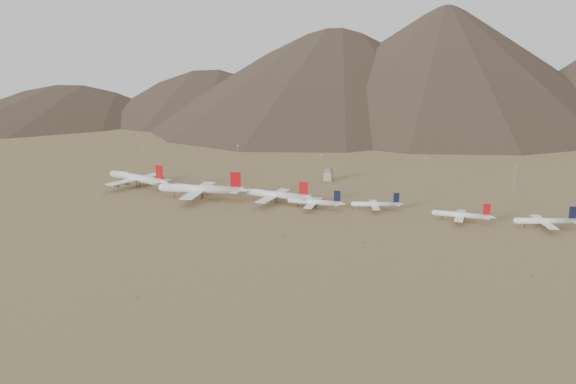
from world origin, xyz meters
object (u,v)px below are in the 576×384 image
(widebody_centre, at_px, (201,189))
(narrowbody_a, at_px, (316,202))
(widebody_west, at_px, (137,178))
(narrowbody_b, at_px, (377,204))
(control_tower, at_px, (328,175))
(widebody_east, at_px, (275,195))

(widebody_centre, height_order, narrowbody_a, widebody_centre)
(widebody_west, xyz_separation_m, widebody_centre, (74.35, -19.69, 0.20))
(widebody_west, distance_m, widebody_centre, 76.91)
(narrowbody_b, bearing_deg, narrowbody_a, 179.00)
(narrowbody_b, xyz_separation_m, control_tower, (-62.08, 86.16, 0.95))
(widebody_east, height_order, control_tower, widebody_east)
(widebody_west, bearing_deg, widebody_centre, 0.62)
(control_tower, bearing_deg, widebody_centre, -129.01)
(widebody_centre, bearing_deg, control_tower, 42.33)
(control_tower, bearing_deg, widebody_west, -152.64)
(narrowbody_a, height_order, narrowbody_b, narrowbody_a)
(widebody_centre, bearing_deg, narrowbody_a, -7.55)
(widebody_centre, height_order, widebody_east, widebody_centre)
(widebody_centre, xyz_separation_m, widebody_east, (62.32, 8.18, -1.50))
(widebody_west, relative_size, narrowbody_a, 1.60)
(widebody_centre, relative_size, control_tower, 6.55)
(widebody_centre, bearing_deg, widebody_west, 156.50)
(widebody_west, height_order, widebody_centre, widebody_centre)
(widebody_east, distance_m, control_tower, 93.89)
(widebody_centre, distance_m, control_tower, 128.93)
(widebody_west, distance_m, narrowbody_a, 173.40)
(narrowbody_a, relative_size, narrowbody_b, 1.18)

